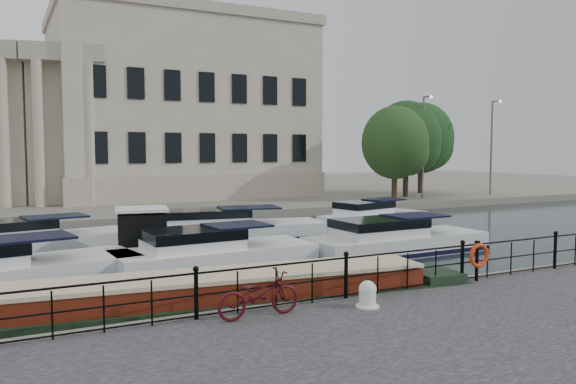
% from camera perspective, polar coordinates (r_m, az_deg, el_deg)
% --- Properties ---
extents(ground_plane, '(160.00, 160.00, 0.00)m').
position_cam_1_polar(ground_plane, '(16.80, 1.62, -10.77)').
color(ground_plane, black).
rests_on(ground_plane, ground).
extents(far_bank, '(120.00, 42.00, 0.55)m').
position_cam_1_polar(far_bank, '(53.95, -18.73, -0.32)').
color(far_bank, '#6B665B').
rests_on(far_bank, ground_plane).
extents(railing, '(24.14, 0.14, 1.22)m').
position_cam_1_polar(railing, '(14.64, 5.92, -8.21)').
color(railing, black).
rests_on(railing, near_quay).
extents(civic_building, '(53.55, 31.84, 16.85)m').
position_cam_1_polar(civic_building, '(49.47, -19.33, 7.11)').
color(civic_building, '#ADA38C').
rests_on(civic_building, far_bank).
extents(lamp_posts, '(8.24, 1.55, 8.07)m').
position_cam_1_polar(lamp_posts, '(48.61, 17.00, 4.58)').
color(lamp_posts, '#59595B').
rests_on(lamp_posts, far_bank).
extents(bicycle, '(2.03, 0.76, 1.06)m').
position_cam_1_polar(bicycle, '(12.99, -2.99, -10.36)').
color(bicycle, '#400B0F').
rests_on(bicycle, near_quay).
extents(mooring_bollard, '(0.58, 0.58, 0.65)m').
position_cam_1_polar(mooring_bollard, '(13.97, 8.08, -10.29)').
color(mooring_bollard, silver).
rests_on(mooring_bollard, near_quay).
extents(life_ring_post, '(0.72, 0.19, 1.18)m').
position_cam_1_polar(life_ring_post, '(17.29, 18.81, -6.19)').
color(life_ring_post, black).
rests_on(life_ring_post, near_quay).
extents(narrowboat, '(15.83, 3.87, 1.57)m').
position_cam_1_polar(narrowboat, '(14.76, -9.63, -11.49)').
color(narrowboat, black).
rests_on(narrowboat, ground_plane).
extents(harbour_hut, '(3.08, 2.72, 2.17)m').
position_cam_1_polar(harbour_hut, '(22.90, -14.61, -4.43)').
color(harbour_hut, '#6B665B').
rests_on(harbour_hut, ground_plane).
extents(cabin_cruisers, '(27.33, 10.27, 1.99)m').
position_cam_1_polar(cabin_cruisers, '(23.94, -7.92, -5.38)').
color(cabin_cruisers, white).
rests_on(cabin_cruisers, ground_plane).
extents(trees, '(11.64, 9.69, 8.08)m').
position_cam_1_polar(trees, '(48.00, 12.44, 5.02)').
color(trees, black).
rests_on(trees, far_bank).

